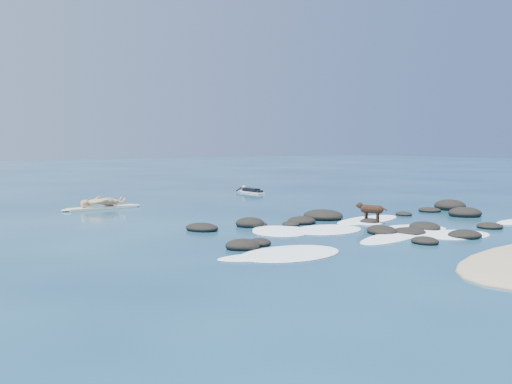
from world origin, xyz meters
TOP-DOWN VIEW (x-y plane):
  - ground at (0.00, 0.00)m, footprint 160.00×160.00m
  - reef_rocks at (0.89, -0.83)m, footprint 13.93×7.24m
  - breaking_foam at (-1.77, -1.80)m, footprint 13.52×6.08m
  - standing_surfer_rig at (-6.24, 9.25)m, footprint 3.61×0.73m
  - paddling_surfer_rig at (3.51, 12.08)m, footprint 1.02×2.26m
  - dog at (0.15, -0.57)m, footprint 0.65×1.14m

SIDE VIEW (x-z plane):
  - ground at x=0.00m, z-range 0.00..0.00m
  - breaking_foam at x=-1.77m, z-range -0.05..0.07m
  - reef_rocks at x=0.89m, z-range -0.19..0.39m
  - paddling_surfer_rig at x=3.51m, z-range -0.06..0.33m
  - dog at x=0.15m, z-range 0.13..0.90m
  - standing_surfer_rig at x=-6.24m, z-range -0.22..1.84m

